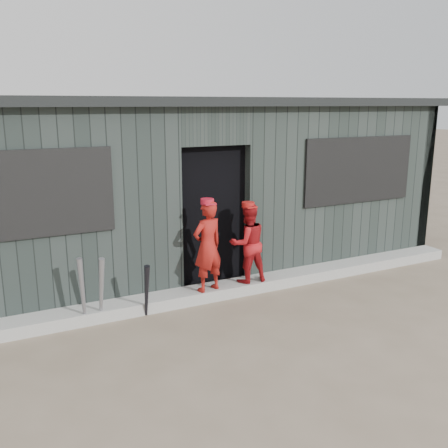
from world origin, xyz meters
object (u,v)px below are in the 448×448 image
bat_mid (83,293)px  player_red_right (248,243)px  bat_left (101,291)px  dugout (176,184)px  player_grey_back (246,238)px  bat_right (147,291)px  player_red_left (208,246)px

bat_mid → player_red_right: 2.27m
bat_left → bat_mid: bat_mid is taller
bat_mid → dugout: (1.89, 1.86, 0.86)m
bat_left → player_grey_back: bearing=17.1°
bat_right → player_grey_back: 1.96m
bat_left → bat_right: bearing=-6.5°
bat_left → player_red_left: (1.41, 0.11, 0.32)m
bat_left → player_grey_back: size_ratio=0.71×
bat_mid → player_grey_back: bearing=15.2°
player_red_left → dugout: 1.87m
bat_left → dugout: bearing=48.2°
bat_mid → player_grey_back: player_grey_back is taller
player_grey_back → dugout: 1.50m
player_grey_back → bat_right: bearing=17.7°
bat_right → player_red_left: 0.99m
player_red_left → bat_right: bearing=-2.8°
player_red_left → bat_mid: bearing=-10.8°
bat_mid → bat_left: bearing=-7.2°
bat_right → player_red_left: size_ratio=0.59×
player_red_left → player_red_right: size_ratio=1.10×
bat_left → dugout: (1.68, 1.88, 0.86)m
player_red_right → bat_left: bearing=7.3°
player_red_left → player_grey_back: 1.08m
player_red_right → player_grey_back: bearing=-114.5°
bat_left → dugout: 2.67m
bat_mid → player_grey_back: (2.52, 0.68, 0.18)m
bat_mid → player_grey_back: size_ratio=0.71×
player_red_left → player_grey_back: player_red_left is taller
bat_left → player_red_right: player_red_right is taller
player_red_left → player_red_right: (0.63, 0.07, -0.06)m
player_grey_back → dugout: bearing=-67.6°
bat_mid → player_red_right: size_ratio=0.79×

